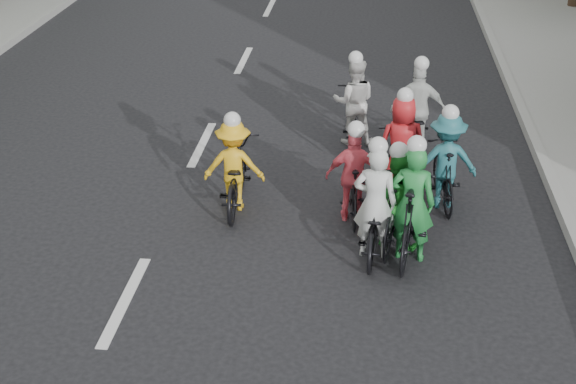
% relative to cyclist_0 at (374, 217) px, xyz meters
% --- Properties ---
extents(ground, '(120.00, 120.00, 0.00)m').
position_rel_cyclist_0_xyz_m(ground, '(-3.16, -1.53, -0.58)').
color(ground, black).
rests_on(ground, ground).
extents(curb_left, '(0.18, 80.00, 0.18)m').
position_rel_cyclist_0_xyz_m(curb_left, '(-9.21, 8.47, -0.49)').
color(curb_left, '#999993').
rests_on(curb_left, ground).
extents(curb_right, '(0.18, 80.00, 0.18)m').
position_rel_cyclist_0_xyz_m(curb_right, '(2.89, 8.47, -0.49)').
color(curb_right, '#999993').
rests_on(curb_right, ground).
extents(cyclist_0, '(0.70, 1.71, 1.80)m').
position_rel_cyclist_0_xyz_m(cyclist_0, '(0.00, 0.00, 0.00)').
color(cyclist_0, black).
rests_on(cyclist_0, ground).
extents(cyclist_1, '(0.80, 1.79, 1.62)m').
position_rel_cyclist_0_xyz_m(cyclist_1, '(0.29, 0.26, 0.04)').
color(cyclist_1, black).
rests_on(cyclist_1, ground).
extents(cyclist_2, '(0.96, 1.94, 1.60)m').
position_rel_cyclist_0_xyz_m(cyclist_2, '(-2.16, 1.18, 0.01)').
color(cyclist_2, black).
rests_on(cyclist_2, ground).
extents(cyclist_3, '(0.88, 1.52, 1.61)m').
position_rel_cyclist_0_xyz_m(cyclist_3, '(-0.31, 1.00, 0.01)').
color(cyclist_3, black).
rests_on(cyclist_3, ground).
extents(cyclist_4, '(0.88, 1.74, 1.74)m').
position_rel_cyclist_0_xyz_m(cyclist_4, '(0.41, 2.11, 0.03)').
color(cyclist_4, black).
rests_on(cyclist_4, ground).
extents(cyclist_5, '(0.81, 1.95, 1.85)m').
position_rel_cyclist_0_xyz_m(cyclist_5, '(0.50, -0.00, 0.08)').
color(cyclist_5, black).
rests_on(cyclist_5, ground).
extents(cyclist_6, '(0.80, 1.77, 1.74)m').
position_rel_cyclist_0_xyz_m(cyclist_6, '(-0.41, 3.92, 0.04)').
color(cyclist_6, black).
rests_on(cyclist_6, ground).
extents(cyclist_7, '(1.04, 1.68, 1.68)m').
position_rel_cyclist_0_xyz_m(cyclist_7, '(1.07, 1.59, 0.07)').
color(cyclist_7, black).
rests_on(cyclist_7, ground).
extents(cyclist_8, '(0.97, 1.73, 1.78)m').
position_rel_cyclist_0_xyz_m(cyclist_8, '(0.73, 3.61, 0.03)').
color(cyclist_8, black).
rests_on(cyclist_8, ground).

